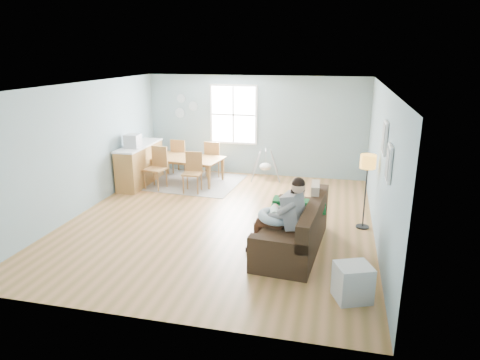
% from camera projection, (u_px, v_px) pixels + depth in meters
% --- Properties ---
extents(room, '(8.40, 9.40, 3.90)m').
position_uv_depth(room, '(220.00, 100.00, 8.05)').
color(room, olive).
extents(window, '(1.32, 0.08, 1.62)m').
position_uv_depth(window, '(234.00, 115.00, 11.64)').
color(window, white).
rests_on(window, room).
extents(pictures, '(0.05, 1.34, 0.74)m').
position_uv_depth(pictures, '(387.00, 150.00, 6.59)').
color(pictures, white).
rests_on(pictures, room).
extents(wall_plates, '(0.67, 0.02, 0.66)m').
position_uv_depth(wall_plates, '(185.00, 107.00, 11.90)').
color(wall_plates, '#98AAB6').
rests_on(wall_plates, room).
extents(sofa, '(1.13, 2.26, 0.88)m').
position_uv_depth(sofa, '(295.00, 232.00, 7.37)').
color(sofa, black).
rests_on(sofa, room).
extents(green_throw, '(1.03, 0.85, 0.04)m').
position_uv_depth(green_throw, '(299.00, 204.00, 7.98)').
color(green_throw, '#16622C').
rests_on(green_throw, sofa).
extents(beige_pillow, '(0.16, 0.51, 0.51)m').
position_uv_depth(beige_pillow, '(315.00, 197.00, 7.68)').
color(beige_pillow, '#BDA890').
rests_on(beige_pillow, sofa).
extents(father, '(1.03, 0.59, 1.40)m').
position_uv_depth(father, '(284.00, 214.00, 7.00)').
color(father, gray).
rests_on(father, sofa).
extents(nursing_pillow, '(0.62, 0.61, 0.22)m').
position_uv_depth(nursing_pillow, '(274.00, 217.00, 7.07)').
color(nursing_pillow, silver).
rests_on(nursing_pillow, father).
extents(infant, '(0.18, 0.39, 0.14)m').
position_uv_depth(infant, '(274.00, 211.00, 7.08)').
color(infant, silver).
rests_on(infant, nursing_pillow).
extents(toddler, '(0.55, 0.27, 0.86)m').
position_uv_depth(toddler, '(294.00, 204.00, 7.46)').
color(toddler, white).
rests_on(toddler, sofa).
extents(floor_lamp, '(0.29, 0.29, 1.46)m').
position_uv_depth(floor_lamp, '(368.00, 168.00, 8.02)').
color(floor_lamp, black).
rests_on(floor_lamp, room).
extents(storage_cube, '(0.59, 0.56, 0.52)m').
position_uv_depth(storage_cube, '(352.00, 282.00, 5.87)').
color(storage_cube, silver).
rests_on(storage_cube, room).
extents(rug, '(2.87, 2.26, 0.01)m').
position_uv_depth(rug, '(187.00, 181.00, 11.29)').
color(rug, gray).
rests_on(rug, room).
extents(dining_table, '(1.98, 1.28, 0.65)m').
position_uv_depth(dining_table, '(186.00, 170.00, 11.20)').
color(dining_table, brown).
rests_on(dining_table, rug).
extents(chair_sw, '(0.55, 0.55, 1.04)m').
position_uv_depth(chair_sw, '(157.00, 164.00, 10.64)').
color(chair_sw, olive).
rests_on(chair_sw, rug).
extents(chair_se, '(0.47, 0.47, 0.97)m').
position_uv_depth(chair_se, '(193.00, 169.00, 10.38)').
color(chair_se, olive).
rests_on(chair_se, rug).
extents(chair_nw, '(0.47, 0.47, 0.98)m').
position_uv_depth(chair_nw, '(180.00, 154.00, 11.89)').
color(chair_nw, olive).
rests_on(chair_nw, rug).
extents(chair_ne, '(0.45, 0.45, 0.99)m').
position_uv_depth(chair_ne, '(213.00, 156.00, 11.61)').
color(chair_ne, olive).
rests_on(chair_ne, rug).
extents(counter, '(0.56, 1.85, 1.03)m').
position_uv_depth(counter, '(140.00, 164.00, 10.98)').
color(counter, brown).
rests_on(counter, room).
extents(monitor, '(0.35, 0.33, 0.33)m').
position_uv_depth(monitor, '(133.00, 141.00, 10.46)').
color(monitor, '#A3A3A8').
rests_on(monitor, counter).
extents(baby_swing, '(0.91, 0.92, 0.80)m').
position_uv_depth(baby_swing, '(266.00, 166.00, 11.46)').
color(baby_swing, '#A3A3A8').
rests_on(baby_swing, room).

